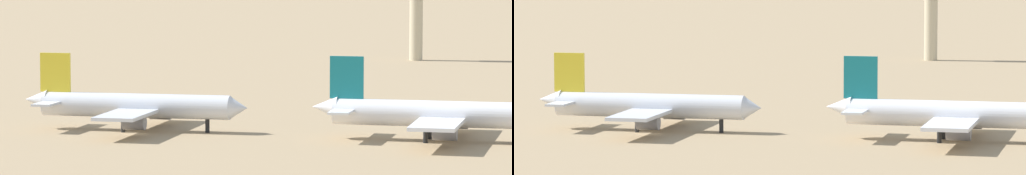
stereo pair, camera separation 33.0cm
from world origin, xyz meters
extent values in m
plane|color=#9E8460|center=(0.00, 0.00, 0.00)|extent=(4000.00, 4000.00, 0.00)
cylinder|color=silver|center=(-0.64, 4.38, 3.84)|extent=(29.38, 5.00, 3.66)
cone|color=silver|center=(15.25, 3.65, 3.84)|extent=(2.90, 3.60, 3.47)
cone|color=silver|center=(-16.52, 5.11, 4.39)|extent=(3.79, 3.27, 3.11)
cube|color=yellow|center=(-13.42, 4.97, 8.64)|extent=(4.77, 0.68, 5.94)
cube|color=silver|center=(-13.25, 8.62, 4.20)|extent=(3.21, 6.34, 0.33)
cube|color=silver|center=(-13.58, 1.32, 4.20)|extent=(3.21, 6.34, 0.33)
cube|color=silver|center=(0.28, 4.34, 3.29)|extent=(7.56, 29.50, 0.51)
cylinder|color=slate|center=(1.51, 11.14, 2.01)|extent=(3.38, 2.16, 2.01)
cylinder|color=slate|center=(0.87, -2.55, 2.01)|extent=(3.38, 2.16, 2.01)
cylinder|color=black|center=(10.47, 3.87, 1.01)|extent=(0.64, 0.64, 2.01)
cylinder|color=black|center=(-1.90, 6.64, 1.01)|extent=(0.64, 0.64, 2.01)
cylinder|color=black|center=(-2.11, 2.25, 1.01)|extent=(0.64, 0.64, 2.01)
cylinder|color=white|center=(44.94, -0.22, 3.96)|extent=(30.37, 5.68, 3.77)
cone|color=white|center=(28.56, 0.82, 4.53)|extent=(3.97, 3.44, 3.21)
cube|color=#14727A|center=(31.76, 0.62, 8.92)|extent=(4.93, 0.78, 6.13)
cube|color=white|center=(32.00, 4.38, 4.34)|extent=(3.42, 6.59, 0.34)
cube|color=white|center=(31.52, -3.15, 4.34)|extent=(3.42, 6.59, 0.34)
cube|color=white|center=(45.88, -0.28, 3.40)|extent=(8.32, 30.54, 0.53)
cylinder|color=slate|center=(47.27, 6.72, 2.08)|extent=(3.52, 2.29, 2.08)
cylinder|color=slate|center=(46.37, -7.40, 2.08)|extent=(3.52, 2.29, 2.08)
cylinder|color=black|center=(43.67, 2.13, 1.04)|extent=(0.66, 0.66, 2.08)
cylinder|color=black|center=(43.38, -2.39, 1.04)|extent=(0.66, 0.66, 2.08)
cylinder|color=#C6B793|center=(30.26, 153.94, 8.49)|extent=(3.20, 3.20, 16.98)
camera|label=1|loc=(58.25, -222.08, 28.25)|focal=109.29mm
camera|label=2|loc=(58.58, -222.02, 28.25)|focal=109.29mm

